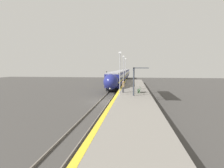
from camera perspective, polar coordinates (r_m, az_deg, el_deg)
name	(u,v)px	position (r m, az deg, el deg)	size (l,w,h in m)	color
ground_plane	(104,102)	(25.10, -2.49, -5.83)	(120.00, 120.00, 0.00)	#423F3D
rail_left	(99,101)	(25.21, -4.11, -5.61)	(0.08, 90.00, 0.15)	slate
rail_right	(109,101)	(24.97, -0.85, -5.70)	(0.08, 90.00, 0.15)	slate
train	(123,74)	(69.19, 3.68, 3.23)	(2.89, 78.63, 3.89)	black
platform_right	(133,99)	(24.66, 6.90, -4.85)	(5.03, 64.00, 1.03)	gray
platform_bench	(139,90)	(27.14, 8.89, -1.83)	(0.44, 1.53, 0.89)	#4C6B4C
person_waiting	(123,87)	(26.83, 3.67, -0.82)	(0.36, 0.24, 1.82)	#333338
railway_signal	(107,78)	(41.21, -1.74, 2.01)	(0.28, 0.28, 3.94)	#59595E
lamppost_near	(120,71)	(24.27, 2.59, 4.33)	(0.36, 0.20, 6.02)	#9E9EA3
lamppost_mid	(123,70)	(32.79, 3.77, 4.62)	(0.36, 0.20, 6.02)	#9E9EA3
lamppost_far	(126,69)	(41.31, 4.46, 4.79)	(0.36, 0.20, 6.02)	#9E9EA3
station_canopy	(138,69)	(27.47, 8.33, 4.79)	(2.02, 10.03, 3.86)	#333842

